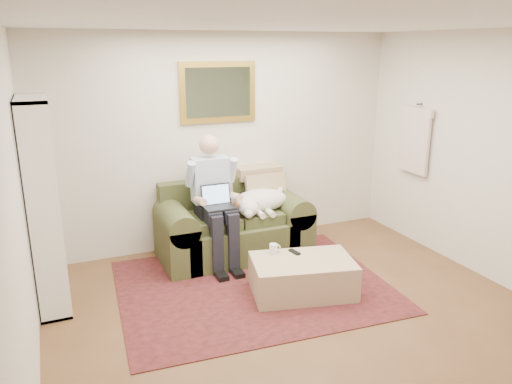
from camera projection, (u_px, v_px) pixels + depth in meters
room_shell at (308, 184)px, 4.24m from camera, size 4.51×5.00×2.61m
rug at (253, 286)px, 5.24m from camera, size 2.87×2.37×0.01m
sofa at (233, 231)px, 5.97m from camera, size 1.75×0.89×1.05m
seated_man at (216, 202)px, 5.60m from camera, size 0.58×0.82×1.47m
laptop at (218, 201)px, 5.53m from camera, size 0.34×0.27×0.25m
sleeping_dog at (260, 200)px, 5.90m from camera, size 0.72×0.45×0.27m
ottoman at (302, 277)px, 5.05m from camera, size 1.13×0.85×0.37m
coffee_mug at (273, 249)px, 5.15m from camera, size 0.08×0.08×0.10m
tv_remote at (294, 252)px, 5.17m from camera, size 0.07×0.16×0.02m
bookshelf at (43, 206)px, 4.63m from camera, size 0.28×0.80×2.00m
wall_mirror at (218, 92)px, 5.91m from camera, size 0.94×0.04×0.72m
hanging_shirt at (415, 137)px, 6.15m from camera, size 0.06×0.52×0.90m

